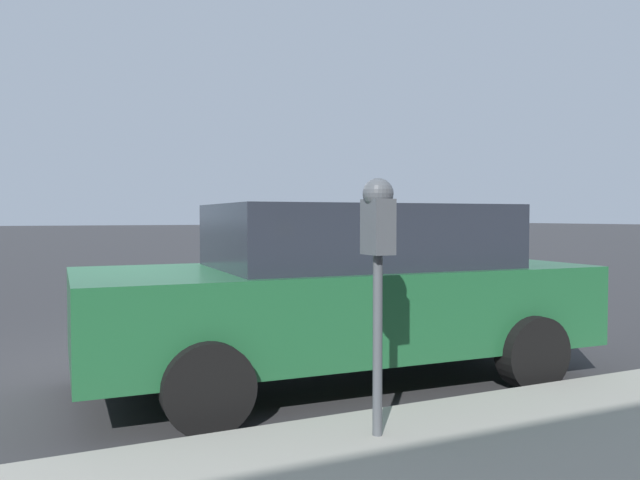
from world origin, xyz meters
The scene contains 3 objects.
ground_plane centered at (0.00, 0.00, 0.00)m, with size 220.00×220.00×0.00m, color #333335.
parking_meter centered at (-2.67, -0.73, 1.34)m, with size 0.21×0.19×1.59m.
car_green centered at (-0.99, -1.36, 0.83)m, with size 2.18×4.58×1.59m.
Camera 1 is at (-5.97, 1.20, 1.48)m, focal length 35.00 mm.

